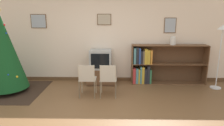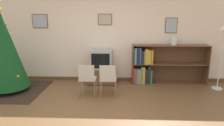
# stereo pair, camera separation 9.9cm
# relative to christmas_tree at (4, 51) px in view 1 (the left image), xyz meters

# --- Properties ---
(ground_plane) EXTENTS (24.00, 24.00, 0.00)m
(ground_plane) POSITION_rel_christmas_tree_xyz_m (2.46, -1.49, -1.06)
(ground_plane) COLOR brown
(wall_back) EXTENTS (9.15, 0.11, 2.70)m
(wall_back) POSITION_rel_christmas_tree_xyz_m (2.46, 1.00, 0.29)
(wall_back) COLOR beige
(wall_back) RESTS_ON ground_plane
(area_rug) EXTENTS (1.81, 1.70, 0.01)m
(area_rug) POSITION_rel_christmas_tree_xyz_m (-0.00, 0.00, -1.05)
(area_rug) COLOR #332319
(area_rug) RESTS_ON ground_plane
(christmas_tree) EXTENTS (1.05, 1.05, 2.11)m
(christmas_tree) POSITION_rel_christmas_tree_xyz_m (0.00, 0.00, 0.00)
(christmas_tree) COLOR maroon
(christmas_tree) RESTS_ON area_rug
(tv_console) EXTENTS (0.81, 0.51, 0.46)m
(tv_console) POSITION_rel_christmas_tree_xyz_m (2.38, 0.67, -0.83)
(tv_console) COLOR #4C311E
(tv_console) RESTS_ON ground_plane
(television) EXTENTS (0.61, 0.50, 0.53)m
(television) POSITION_rel_christmas_tree_xyz_m (2.38, 0.67, -0.33)
(television) COLOR #9E9E99
(television) RESTS_ON tv_console
(folding_chair_left) EXTENTS (0.40, 0.40, 0.82)m
(folding_chair_left) POSITION_rel_christmas_tree_xyz_m (2.13, -0.33, -0.59)
(folding_chair_left) COLOR #BCB29E
(folding_chair_left) RESTS_ON ground_plane
(folding_chair_right) EXTENTS (0.40, 0.40, 0.82)m
(folding_chair_right) POSITION_rel_christmas_tree_xyz_m (2.63, -0.33, -0.59)
(folding_chair_right) COLOR #BCB29E
(folding_chair_right) RESTS_ON ground_plane
(bookshelf) EXTENTS (2.13, 0.36, 1.13)m
(bookshelf) POSITION_rel_christmas_tree_xyz_m (3.91, 0.76, -0.52)
(bookshelf) COLOR brown
(bookshelf) RESTS_ON ground_plane
(vase) EXTENTS (0.16, 0.16, 0.23)m
(vase) POSITION_rel_christmas_tree_xyz_m (4.42, 0.78, 0.19)
(vase) COLOR silver
(vase) RESTS_ON bookshelf
(standing_lamp) EXTENTS (0.28, 0.28, 1.71)m
(standing_lamp) POSITION_rel_christmas_tree_xyz_m (5.55, 0.35, 0.25)
(standing_lamp) COLOR silver
(standing_lamp) RESTS_ON ground_plane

